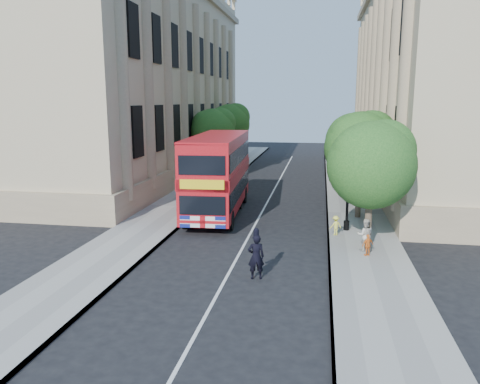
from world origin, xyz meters
The scene contains 17 objects.
ground centered at (0.00, 0.00, 0.00)m, with size 120.00×120.00×0.00m, color black.
pavement_right centered at (5.75, 10.00, 0.06)m, with size 3.50×80.00×0.12m, color gray.
pavement_left centered at (-5.75, 10.00, 0.06)m, with size 3.50×80.00×0.12m, color gray.
building_right centered at (13.80, 24.00, 9.00)m, with size 12.00×38.00×18.00m, color tan.
building_left centered at (-13.80, 24.00, 9.00)m, with size 12.00×38.00×18.00m, color tan.
tree_right_near centered at (5.84, 3.03, 4.25)m, with size 4.00×4.00×6.08m.
tree_right_mid centered at (5.84, 9.03, 4.45)m, with size 4.20×4.20×6.37m.
tree_right_far centered at (5.84, 15.03, 4.31)m, with size 4.00×4.00×6.15m.
tree_left_far centered at (-5.96, 22.03, 4.44)m, with size 4.00×4.00×6.30m.
tree_left_back centered at (-5.96, 30.03, 4.71)m, with size 4.20×4.20×6.65m.
lamp_post centered at (5.00, 6.00, 2.51)m, with size 0.32×0.32×5.16m.
double_decker_bus centered at (-2.60, 8.87, 2.63)m, with size 3.32×10.44×4.76m.
box_van centered at (-2.44, 11.82, 1.27)m, with size 2.12×4.65×2.60m.
police_constable centered at (1.17, -1.42, 0.90)m, with size 0.66×0.43×1.81m, color black.
woman_pedestrian centered at (5.64, 2.56, 0.87)m, with size 0.73×0.57×1.51m, color beige.
child_a centered at (5.72, 1.85, 0.61)m, with size 0.58×0.24×0.98m, color orange.
child_b centered at (4.40, 4.93, 0.63)m, with size 0.66×0.38×1.01m, color #EAE94F.
Camera 1 is at (3.53, -18.70, 6.90)m, focal length 35.00 mm.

